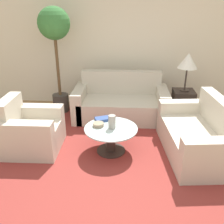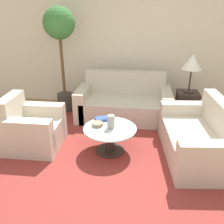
% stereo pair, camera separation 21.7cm
% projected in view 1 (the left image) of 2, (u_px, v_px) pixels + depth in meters
% --- Properties ---
extents(ground_plane, '(14.00, 14.00, 0.00)m').
position_uv_depth(ground_plane, '(110.00, 188.00, 3.09)').
color(ground_plane, '#9E754C').
extents(wall_back, '(10.00, 0.06, 2.60)m').
position_uv_depth(wall_back, '(120.00, 44.00, 5.21)').
color(wall_back, beige).
rests_on(wall_back, ground_plane).
extents(rug, '(3.51, 3.43, 0.01)m').
position_uv_depth(rug, '(111.00, 151.00, 3.86)').
color(rug, maroon).
rests_on(rug, ground_plane).
extents(sofa_main, '(1.79, 0.88, 0.86)m').
position_uv_depth(sofa_main, '(121.00, 103.00, 4.93)').
color(sofa_main, beige).
rests_on(sofa_main, ground_plane).
extents(armchair, '(0.82, 0.83, 0.83)m').
position_uv_depth(armchair, '(29.00, 132.00, 3.83)').
color(armchair, beige).
rests_on(armchair, ground_plane).
extents(loveseat, '(0.98, 1.55, 0.85)m').
position_uv_depth(loveseat, '(200.00, 137.00, 3.71)').
color(loveseat, beige).
rests_on(loveseat, ground_plane).
extents(coffee_table, '(0.80, 0.80, 0.40)m').
position_uv_depth(coffee_table, '(111.00, 136.00, 3.76)').
color(coffee_table, '#332823').
rests_on(coffee_table, ground_plane).
extents(side_table, '(0.39, 0.39, 0.58)m').
position_uv_depth(side_table, '(183.00, 105.00, 4.82)').
color(side_table, '#332823').
rests_on(side_table, ground_plane).
extents(table_lamp, '(0.36, 0.36, 0.70)m').
position_uv_depth(table_lamp, '(188.00, 62.00, 4.48)').
color(table_lamp, '#332823').
rests_on(table_lamp, side_table).
extents(potted_plant, '(0.60, 0.60, 2.06)m').
position_uv_depth(potted_plant, '(55.00, 37.00, 4.68)').
color(potted_plant, '#3D3833').
rests_on(potted_plant, ground_plane).
extents(vase, '(0.11, 0.11, 0.20)m').
position_uv_depth(vase, '(112.00, 122.00, 3.66)').
color(vase, '#9E998E').
rests_on(vase, coffee_table).
extents(bowl, '(0.17, 0.17, 0.05)m').
position_uv_depth(bowl, '(98.00, 125.00, 3.75)').
color(bowl, gray).
rests_on(bowl, coffee_table).
extents(book_stack, '(0.27, 0.22, 0.04)m').
position_uv_depth(book_stack, '(103.00, 119.00, 3.93)').
color(book_stack, '#334C8C').
rests_on(book_stack, coffee_table).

